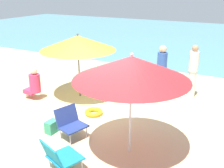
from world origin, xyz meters
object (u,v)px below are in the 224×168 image
at_px(umbrella_yellow, 78,43).
at_px(beach_chair_d, 70,122).
at_px(beach_bag, 52,127).
at_px(beach_chair_c, 59,156).
at_px(person_c, 161,73).
at_px(umbrella_red, 131,68).
at_px(beach_chair_a, 114,76).
at_px(person_b, 193,71).
at_px(swim_ring, 94,112).
at_px(person_a, 34,84).

relative_size(umbrella_yellow, beach_chair_d, 3.18).
bearing_deg(beach_bag, beach_chair_c, -44.58).
bearing_deg(beach_bag, beach_chair_d, 6.95).
relative_size(beach_chair_d, person_c, 0.42).
bearing_deg(beach_chair_c, umbrella_red, -15.69).
distance_m(beach_chair_a, beach_chair_c, 4.53).
distance_m(umbrella_red, person_b, 3.62).
xyz_separation_m(umbrella_yellow, person_b, (2.96, 1.46, -0.81)).
relative_size(umbrella_yellow, beach_chair_a, 3.20).
bearing_deg(beach_bag, swim_ring, 74.42).
bearing_deg(umbrella_yellow, person_a, -142.06).
bearing_deg(beach_chair_d, umbrella_red, 19.47).
distance_m(beach_chair_c, beach_chair_d, 1.21).
bearing_deg(beach_chair_a, umbrella_yellow, -1.22).
distance_m(beach_chair_a, swim_ring, 2.19).
height_order(umbrella_yellow, swim_ring, umbrella_yellow).
bearing_deg(beach_chair_d, person_a, 167.64).
bearing_deg(umbrella_yellow, beach_chair_a, 67.14).
xyz_separation_m(umbrella_red, person_a, (-3.58, 1.20, -1.28)).
distance_m(beach_chair_c, swim_ring, 2.37).
relative_size(beach_chair_d, beach_bag, 2.39).
distance_m(person_a, person_b, 4.61).
height_order(umbrella_red, swim_ring, umbrella_red).
xyz_separation_m(umbrella_red, person_b, (0.41, 3.47, -0.94)).
bearing_deg(swim_ring, beach_chair_a, 103.36).
relative_size(beach_chair_c, beach_bag, 2.63).
bearing_deg(person_c, person_a, 112.95).
xyz_separation_m(person_b, beach_bag, (-2.28, -3.58, -0.66)).
bearing_deg(beach_bag, umbrella_yellow, 107.83).
bearing_deg(person_a, person_b, -149.77).
distance_m(umbrella_yellow, person_b, 3.40).
height_order(umbrella_yellow, person_a, umbrella_yellow).
xyz_separation_m(umbrella_red, beach_chair_d, (-1.39, -0.05, -1.38)).
distance_m(umbrella_red, person_c, 3.00).
distance_m(beach_chair_c, person_c, 4.03).
bearing_deg(umbrella_yellow, person_c, 20.48).
relative_size(beach_chair_a, beach_bag, 2.37).
distance_m(beach_chair_d, person_c, 3.11).
xyz_separation_m(umbrella_yellow, person_c, (2.22, 0.83, -0.79)).
bearing_deg(person_c, swim_ring, 141.28).
distance_m(beach_chair_d, swim_ring, 1.22).
bearing_deg(beach_chair_c, person_b, 5.58).
xyz_separation_m(person_c, beach_bag, (-1.54, -2.94, -0.68)).
bearing_deg(beach_chair_d, swim_ring, 113.78).
height_order(beach_chair_a, beach_chair_c, beach_chair_a).
height_order(umbrella_red, person_a, umbrella_red).
xyz_separation_m(person_c, swim_ring, (-1.20, -1.71, -0.77)).
xyz_separation_m(beach_chair_d, swim_ring, (-0.13, 1.17, -0.30)).
distance_m(person_b, person_c, 0.97).
relative_size(umbrella_red, person_b, 1.37).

